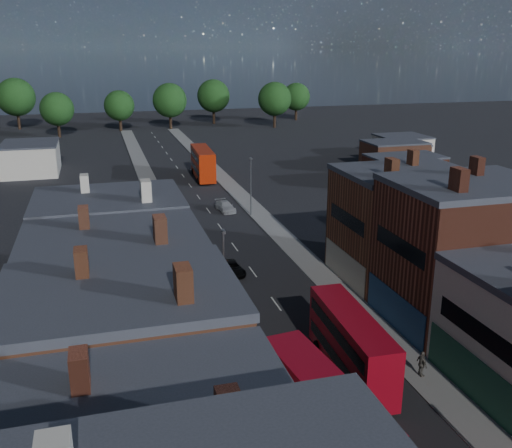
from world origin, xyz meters
TOP-DOWN VIEW (x-y plane):
  - pavement_west at (-6.50, 50.00)m, footprint 3.00×200.00m
  - pavement_east at (6.50, 50.00)m, footprint 3.00×200.00m
  - lamp_post_2 at (-5.20, 30.00)m, footprint 0.25×0.70m
  - lamp_post_3 at (5.20, 60.00)m, footprint 0.25×0.70m
  - bus_0 at (-3.50, 12.21)m, footprint 4.01×11.61m
  - bus_1 at (1.50, 19.42)m, footprint 3.07×10.91m
  - bus_2 at (3.12, 84.71)m, footprint 3.57×12.45m
  - car_2 at (-2.22, 40.10)m, footprint 2.50×4.57m
  - car_3 at (2.30, 63.14)m, footprint 2.50×4.94m
  - ped_1 at (-6.16, 14.16)m, footprint 1.02×0.65m
  - ped_3 at (6.21, 17.77)m, footprint 0.55×1.14m

SIDE VIEW (x-z plane):
  - pavement_west at x=-6.50m, z-range 0.00..0.12m
  - pavement_east at x=6.50m, z-range 0.00..0.12m
  - car_2 at x=-2.22m, z-range 0.00..1.21m
  - car_3 at x=2.30m, z-range 0.00..1.38m
  - ped_3 at x=6.21m, z-range 0.12..2.02m
  - ped_1 at x=-6.16m, z-range 0.12..2.09m
  - bus_1 at x=1.50m, z-range 0.18..4.86m
  - bus_0 at x=-3.50m, z-range 0.19..5.10m
  - bus_2 at x=3.12m, z-range 0.21..5.53m
  - lamp_post_2 at x=-5.20m, z-range 0.64..8.77m
  - lamp_post_3 at x=5.20m, z-range 0.64..8.77m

